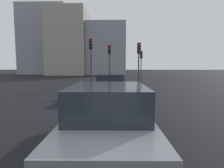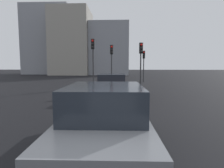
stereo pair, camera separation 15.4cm
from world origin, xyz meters
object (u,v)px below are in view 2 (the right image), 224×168
Objects in this scene: traffic_light_near_left at (144,60)px; traffic_light_far_right at (112,57)px; traffic_light_near_right at (93,53)px; car_grey_second at (105,121)px; car_maroon_lead at (112,86)px; traffic_light_far_left at (141,56)px.

traffic_light_near_left is 5.33m from traffic_light_far_right.
traffic_light_far_right reaches higher than traffic_light_near_left.
traffic_light_near_right is 1.09× the size of traffic_light_far_right.
traffic_light_far_right is at bearing 1.15° from car_grey_second.
car_maroon_lead is 1.04× the size of traffic_light_near_right.
car_maroon_lead is at bearing -35.66° from traffic_light_far_left.
traffic_light_far_left is (4.23, -2.26, 2.09)m from car_maroon_lead.
traffic_light_far_right reaches higher than car_grey_second.
car_maroon_lead is 1.01× the size of car_grey_second.
traffic_light_near_left is at bearing -17.61° from car_maroon_lead.
traffic_light_near_right is (12.61, 2.11, 2.35)m from car_grey_second.
traffic_light_far_left reaches higher than traffic_light_near_left.
traffic_light_far_left is at bearing -6.52° from traffic_light_near_left.
traffic_light_near_right is at bearing -48.95° from traffic_light_far_right.
traffic_light_far_right is (14.41, 0.52, 2.11)m from car_grey_second.
car_maroon_lead is 1.13× the size of traffic_light_far_right.
car_grey_second is 1.20× the size of traffic_light_near_left.
traffic_light_near_left is at bearing 163.32° from traffic_light_far_left.
traffic_light_near_left reaches higher than car_grey_second.
traffic_light_near_right is (-5.69, 5.23, 0.43)m from traffic_light_near_left.
car_maroon_lead is at bearing -4.61° from traffic_light_far_right.
traffic_light_near_left is 6.55m from traffic_light_far_left.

